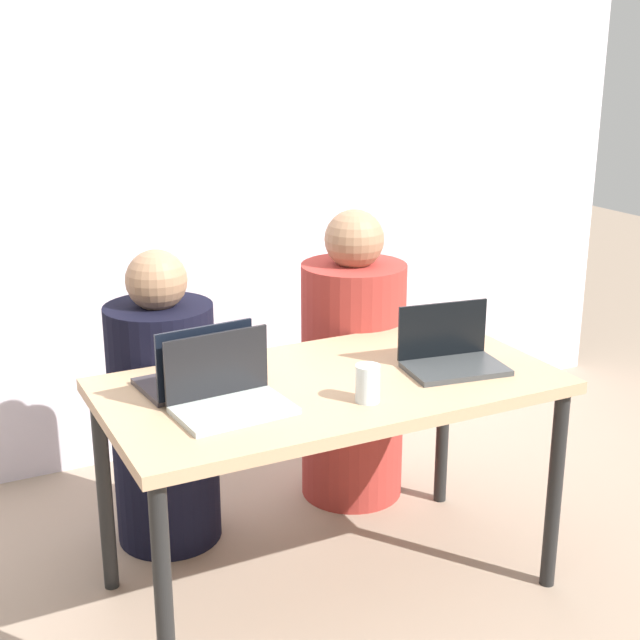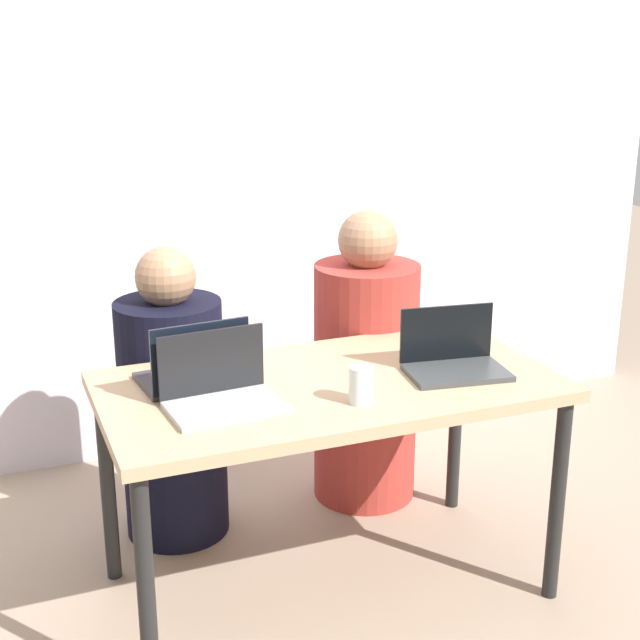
# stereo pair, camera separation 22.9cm
# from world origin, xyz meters

# --- Properties ---
(ground_plane) EXTENTS (12.00, 12.00, 0.00)m
(ground_plane) POSITION_xyz_m (0.00, 0.00, 0.00)
(ground_plane) COLOR gray
(back_wall) EXTENTS (4.50, 0.10, 2.31)m
(back_wall) POSITION_xyz_m (0.00, 1.32, 1.15)
(back_wall) COLOR silver
(back_wall) RESTS_ON ground
(desk) EXTENTS (1.44, 0.76, 0.75)m
(desk) POSITION_xyz_m (0.00, 0.00, 0.68)
(desk) COLOR tan
(desk) RESTS_ON ground
(person_on_left) EXTENTS (0.40, 0.40, 1.10)m
(person_on_left) POSITION_xyz_m (-0.39, 0.56, 0.49)
(person_on_left) COLOR black
(person_on_left) RESTS_ON ground
(person_on_right) EXTENTS (0.47, 0.47, 1.18)m
(person_on_right) POSITION_xyz_m (0.39, 0.56, 0.52)
(person_on_right) COLOR #9C3029
(person_on_right) RESTS_ON ground
(laptop_front_left) EXTENTS (0.35, 0.26, 0.21)m
(laptop_front_left) POSITION_xyz_m (-0.37, -0.07, 0.80)
(laptop_front_left) COLOR #AFB9B3
(laptop_front_left) RESTS_ON desk
(laptop_front_right) EXTENTS (0.35, 0.26, 0.20)m
(laptop_front_right) POSITION_xyz_m (0.41, -0.07, 0.80)
(laptop_front_right) COLOR #383B3D
(laptop_front_right) RESTS_ON desk
(laptop_back_left) EXTENTS (0.33, 0.28, 0.23)m
(laptop_back_left) POSITION_xyz_m (-0.41, 0.11, 0.80)
(laptop_back_left) COLOR #3A3439
(laptop_back_left) RESTS_ON desk
(water_glass_center) EXTENTS (0.07, 0.07, 0.11)m
(water_glass_center) POSITION_xyz_m (0.02, -0.20, 0.80)
(water_glass_center) COLOR silver
(water_glass_center) RESTS_ON desk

